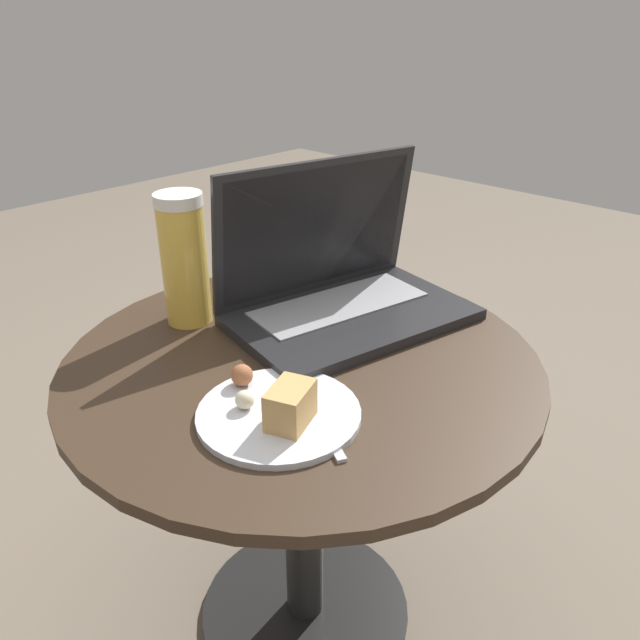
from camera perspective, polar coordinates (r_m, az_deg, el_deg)
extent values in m
plane|color=#726656|center=(1.28, -1.35, -24.99)|extent=(6.00, 6.00, 0.00)
cylinder|color=black|center=(1.28, -1.35, -24.78)|extent=(0.38, 0.38, 0.01)
cylinder|color=black|center=(1.08, -1.50, -16.04)|extent=(0.07, 0.07, 0.51)
cylinder|color=#38281C|center=(0.92, -1.70, -3.83)|extent=(0.70, 0.70, 0.02)
cube|color=#232326|center=(1.01, 2.92, 0.26)|extent=(0.42, 0.31, 0.02)
cube|color=gray|center=(1.04, 1.77, 1.49)|extent=(0.31, 0.17, 0.00)
cube|color=#232326|center=(1.04, -0.28, 8.44)|extent=(0.38, 0.12, 0.23)
cube|color=black|center=(1.04, -0.19, 8.37)|extent=(0.35, 0.10, 0.21)
cylinder|color=gold|center=(1.01, -12.26, 4.92)|extent=(0.07, 0.07, 0.19)
cylinder|color=white|center=(0.97, -12.87, 10.70)|extent=(0.07, 0.07, 0.02)
cylinder|color=silver|center=(0.79, -3.79, -8.55)|extent=(0.21, 0.21, 0.01)
cube|color=tan|center=(0.75, -2.73, -7.79)|extent=(0.07, 0.06, 0.05)
sphere|color=beige|center=(0.79, -6.90, -7.25)|extent=(0.02, 0.02, 0.02)
sphere|color=#9E5B38|center=(0.84, -7.15, -5.02)|extent=(0.03, 0.03, 0.03)
cube|color=silver|center=(0.77, 0.25, -9.79)|extent=(0.07, 0.12, 0.00)
cube|color=silver|center=(0.84, -1.92, -6.13)|extent=(0.05, 0.06, 0.00)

